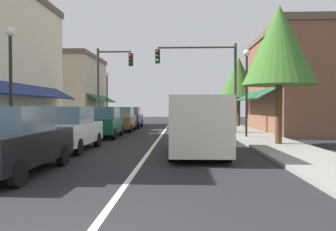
% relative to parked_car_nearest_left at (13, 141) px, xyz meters
% --- Properties ---
extents(ground_plane, '(80.00, 80.00, 0.00)m').
position_rel_parked_car_nearest_left_xyz_m(ground_plane, '(3.08, 12.89, -0.88)').
color(ground_plane, black).
extents(sidewalk_left, '(2.60, 56.00, 0.12)m').
position_rel_parked_car_nearest_left_xyz_m(sidewalk_left, '(-2.42, 12.89, -0.82)').
color(sidewalk_left, gray).
rests_on(sidewalk_left, ground).
extents(sidewalk_right, '(2.60, 56.00, 0.12)m').
position_rel_parked_car_nearest_left_xyz_m(sidewalk_right, '(8.58, 12.89, -0.82)').
color(sidewalk_right, gray).
rests_on(sidewalk_right, ground).
extents(lane_center_stripe, '(0.14, 52.00, 0.01)m').
position_rel_parked_car_nearest_left_xyz_m(lane_center_stripe, '(3.08, 12.89, -0.88)').
color(lane_center_stripe, silver).
rests_on(lane_center_stripe, ground).
extents(storefront_right_block, '(6.23, 10.20, 6.86)m').
position_rel_parked_car_nearest_left_xyz_m(storefront_right_block, '(12.34, 14.89, 2.55)').
color(storefront_right_block, brown).
rests_on(storefront_right_block, ground).
extents(storefront_far_left, '(7.16, 8.20, 6.61)m').
position_rel_parked_car_nearest_left_xyz_m(storefront_far_left, '(-6.64, 22.89, 2.43)').
color(storefront_far_left, '#BCAD8E').
rests_on(storefront_far_left, ground).
extents(parked_car_nearest_left, '(1.82, 4.12, 1.77)m').
position_rel_parked_car_nearest_left_xyz_m(parked_car_nearest_left, '(0.00, 0.00, 0.00)').
color(parked_car_nearest_left, black).
rests_on(parked_car_nearest_left, ground).
extents(parked_car_second_left, '(1.79, 4.10, 1.77)m').
position_rel_parked_car_nearest_left_xyz_m(parked_car_second_left, '(-0.17, 4.78, 0.00)').
color(parked_car_second_left, silver).
rests_on(parked_car_second_left, ground).
extents(parked_car_third_left, '(1.87, 4.15, 1.77)m').
position_rel_parked_car_nearest_left_xyz_m(parked_car_third_left, '(-0.10, 10.54, 0.00)').
color(parked_car_third_left, '#0F4C33').
rests_on(parked_car_third_left, ground).
extents(parked_car_far_left, '(1.88, 4.15, 1.77)m').
position_rel_parked_car_nearest_left_xyz_m(parked_car_far_left, '(0.03, 15.44, 0.00)').
color(parked_car_far_left, brown).
rests_on(parked_car_far_left, ground).
extents(parked_car_distant_left, '(1.86, 4.14, 1.77)m').
position_rel_parked_car_nearest_left_xyz_m(parked_car_distant_left, '(0.01, 19.77, 0.00)').
color(parked_car_distant_left, navy).
rests_on(parked_car_distant_left, ground).
extents(van_in_lane, '(2.08, 5.22, 2.12)m').
position_rel_parked_car_nearest_left_xyz_m(van_in_lane, '(4.90, 3.83, 0.27)').
color(van_in_lane, beige).
rests_on(van_in_lane, ground).
extents(traffic_signal_mast_arm, '(5.35, 0.50, 5.95)m').
position_rel_parked_car_nearest_left_xyz_m(traffic_signal_mast_arm, '(6.07, 13.67, 3.19)').
color(traffic_signal_mast_arm, '#333333').
rests_on(traffic_signal_mast_arm, ground).
extents(traffic_signal_left_corner, '(2.67, 0.50, 6.01)m').
position_rel_parked_car_nearest_left_xyz_m(traffic_signal_left_corner, '(-0.91, 15.53, 3.03)').
color(traffic_signal_left_corner, '#333333').
rests_on(traffic_signal_left_corner, ground).
extents(street_lamp_left_near, '(0.36, 0.36, 4.73)m').
position_rel_parked_car_nearest_left_xyz_m(street_lamp_left_near, '(-1.99, 3.73, 2.31)').
color(street_lamp_left_near, black).
rests_on(street_lamp_left_near, ground).
extents(street_lamp_right_mid, '(0.36, 0.36, 4.95)m').
position_rel_parked_car_nearest_left_xyz_m(street_lamp_right_mid, '(7.95, 10.30, 2.44)').
color(street_lamp_right_mid, black).
rests_on(street_lamp_right_mid, ground).
extents(street_lamp_left_far, '(0.36, 0.36, 4.75)m').
position_rel_parked_car_nearest_left_xyz_m(street_lamp_left_far, '(-1.97, 19.61, 2.32)').
color(street_lamp_left_far, black).
rests_on(street_lamp_left_far, ground).
extents(tree_right_near, '(3.25, 3.25, 6.31)m').
position_rel_parked_car_nearest_left_xyz_m(tree_right_near, '(8.68, 6.68, 3.62)').
color(tree_right_near, '#4C331E').
rests_on(tree_right_near, ground).
extents(tree_right_far, '(3.22, 3.22, 6.11)m').
position_rel_parked_car_nearest_left_xyz_m(tree_right_far, '(9.31, 20.86, 3.44)').
color(tree_right_far, '#4C331E').
rests_on(tree_right_far, ground).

